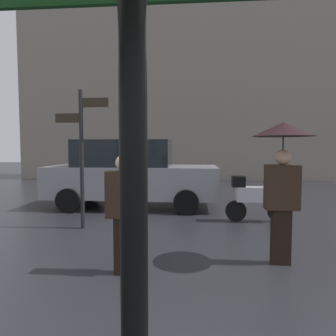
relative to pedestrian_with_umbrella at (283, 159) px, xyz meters
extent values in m
cylinder|color=black|center=(-1.43, -3.30, -0.22)|extent=(0.10, 0.10, 2.52)
cube|color=black|center=(0.00, 0.00, -1.09)|extent=(0.25, 0.16, 0.77)
cube|color=#332319|center=(0.00, 0.00, -0.39)|extent=(0.46, 0.21, 0.63)
sphere|color=tan|center=(0.00, 0.00, 0.03)|extent=(0.21, 0.21, 0.21)
cylinder|color=black|center=(0.00, 0.00, 0.17)|extent=(0.02, 0.02, 0.30)
cone|color=black|center=(0.00, 0.00, 0.41)|extent=(0.85, 0.85, 0.19)
cube|color=black|center=(-2.12, -0.52, -1.10)|extent=(0.24, 0.15, 0.74)
cube|color=#332319|center=(-2.12, -0.52, -0.43)|extent=(0.44, 0.20, 0.60)
sphere|color=beige|center=(-2.12, -0.52, -0.03)|extent=(0.20, 0.20, 0.20)
cube|color=black|center=(-1.92, -0.52, -0.52)|extent=(0.12, 0.24, 0.28)
cylinder|color=black|center=(0.63, 2.47, -1.24)|extent=(0.46, 0.09, 0.46)
cylinder|color=black|center=(-0.29, 2.47, -1.24)|extent=(0.46, 0.09, 0.46)
cube|color=silver|center=(0.17, 2.47, -0.86)|extent=(0.92, 0.32, 0.32)
cube|color=black|center=(-0.24, 2.47, -0.58)|extent=(0.28, 0.28, 0.24)
cylinder|color=black|center=(0.58, 2.47, -0.51)|extent=(0.06, 0.06, 0.55)
cube|color=gray|center=(-2.88, 3.83, -0.75)|extent=(4.54, 1.64, 0.82)
cube|color=black|center=(-3.11, 3.83, 0.01)|extent=(2.50, 1.51, 0.71)
cylinder|color=black|center=(-1.41, 4.65, -1.17)|extent=(0.62, 0.18, 0.62)
cylinder|color=black|center=(-1.41, 3.01, -1.17)|extent=(0.62, 0.18, 0.62)
cylinder|color=black|center=(-4.36, 4.65, -1.17)|extent=(0.62, 0.18, 0.62)
cylinder|color=black|center=(-4.36, 3.01, -1.17)|extent=(0.62, 0.18, 0.62)
cylinder|color=black|center=(-3.46, 1.60, -0.09)|extent=(0.08, 0.08, 2.77)
cube|color=#33281E|center=(-3.18, 1.60, 1.05)|extent=(0.56, 0.04, 0.18)
cube|color=#33281E|center=(-3.72, 1.60, 0.75)|extent=(0.52, 0.04, 0.18)
cube|color=gray|center=(-1.53, 12.21, 5.39)|extent=(17.26, 2.94, 13.73)
camera|label=1|loc=(-1.22, -4.34, 0.17)|focal=32.71mm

